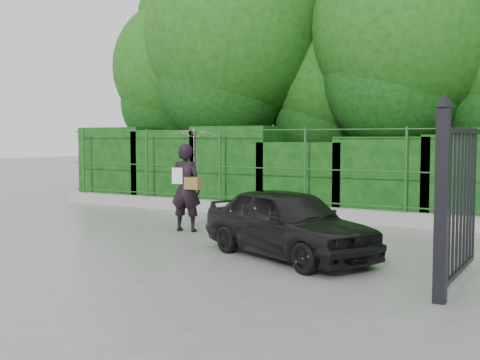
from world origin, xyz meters
The scene contains 8 objects.
ground centered at (0.00, 0.00, 0.00)m, with size 80.00×80.00×0.00m, color gray.
kerb centered at (0.00, 4.50, 0.15)m, with size 14.00×0.25×0.30m, color #9E9E99.
fence centered at (0.22, 4.50, 1.20)m, with size 14.13×0.06×1.80m.
hedge centered at (-0.13, 5.50, 1.01)m, with size 14.20×1.20×2.17m.
trees centered at (1.14, 7.74, 4.62)m, with size 17.10×6.15×8.08m.
gate centered at (4.60, -0.72, 1.19)m, with size 0.22×2.33×2.36m.
woman centered at (-0.83, 1.69, 1.34)m, with size 0.96×0.92×2.07m.
car centered at (2.00, 0.29, 0.55)m, with size 1.30×3.22×1.10m, color black.
Camera 1 is at (6.00, -8.10, 1.86)m, focal length 45.00 mm.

